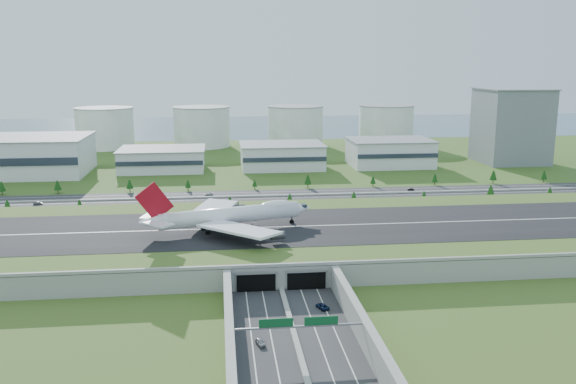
{
  "coord_description": "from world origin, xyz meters",
  "views": [
    {
      "loc": [
        -19.65,
        -243.04,
        75.68
      ],
      "look_at": [
        11.93,
        35.0,
        15.4
      ],
      "focal_mm": 38.0,
      "sensor_mm": 36.0,
      "label": 1
    }
  ],
  "objects": [
    {
      "name": "ground",
      "position": [
        0.0,
        0.0,
        0.0
      ],
      "size": [
        1200.0,
        1200.0,
        0.0
      ],
      "primitive_type": "plane",
      "color": "#344A17",
      "rests_on": "ground"
    },
    {
      "name": "airfield_deck",
      "position": [
        0.0,
        -0.09,
        4.12
      ],
      "size": [
        520.0,
        100.0,
        9.2
      ],
      "color": "gray",
      "rests_on": "ground"
    },
    {
      "name": "underpass_road",
      "position": [
        0.0,
        -99.42,
        3.43
      ],
      "size": [
        38.8,
        120.4,
        8.0
      ],
      "color": "#28282B",
      "rests_on": "ground"
    },
    {
      "name": "sign_gantry_near",
      "position": [
        0.0,
        -95.04,
        6.95
      ],
      "size": [
        38.7,
        0.7,
        9.8
      ],
      "color": "gray",
      "rests_on": "ground"
    },
    {
      "name": "north_expressway",
      "position": [
        0.0,
        95.0,
        0.06
      ],
      "size": [
        560.0,
        36.0,
        0.12
      ],
      "primitive_type": "cube",
      "color": "#28282B",
      "rests_on": "ground"
    },
    {
      "name": "tree_row",
      "position": [
        3.03,
        97.81,
        4.7
      ],
      "size": [
        502.77,
        48.73,
        8.46
      ],
      "color": "#3D2819",
      "rests_on": "ground"
    },
    {
      "name": "hangar_mid_a",
      "position": [
        -60.0,
        190.0,
        7.5
      ],
      "size": [
        58.0,
        42.0,
        15.0
      ],
      "primitive_type": "cube",
      "color": "silver",
      "rests_on": "ground"
    },
    {
      "name": "hangar_mid_b",
      "position": [
        25.0,
        190.0,
        8.5
      ],
      "size": [
        58.0,
        42.0,
        17.0
      ],
      "primitive_type": "cube",
      "color": "silver",
      "rests_on": "ground"
    },
    {
      "name": "hangar_mid_c",
      "position": [
        105.0,
        190.0,
        9.5
      ],
      "size": [
        58.0,
        42.0,
        19.0
      ],
      "primitive_type": "cube",
      "color": "silver",
      "rests_on": "ground"
    },
    {
      "name": "office_tower",
      "position": [
        200.0,
        195.0,
        27.5
      ],
      "size": [
        46.0,
        46.0,
        55.0
      ],
      "primitive_type": "cube",
      "color": "slate",
      "rests_on": "ground"
    },
    {
      "name": "fuel_tank_a",
      "position": [
        -120.0,
        310.0,
        17.5
      ],
      "size": [
        50.0,
        50.0,
        35.0
      ],
      "primitive_type": "cylinder",
      "color": "silver",
      "rests_on": "ground"
    },
    {
      "name": "fuel_tank_b",
      "position": [
        -35.0,
        310.0,
        17.5
      ],
      "size": [
        50.0,
        50.0,
        35.0
      ],
      "primitive_type": "cylinder",
      "color": "silver",
      "rests_on": "ground"
    },
    {
      "name": "fuel_tank_c",
      "position": [
        50.0,
        310.0,
        17.5
      ],
      "size": [
        50.0,
        50.0,
        35.0
      ],
      "primitive_type": "cylinder",
      "color": "silver",
      "rests_on": "ground"
    },
    {
      "name": "fuel_tank_d",
      "position": [
        135.0,
        310.0,
        17.5
      ],
      "size": [
        50.0,
        50.0,
        35.0
      ],
      "primitive_type": "cylinder",
      "color": "silver",
      "rests_on": "ground"
    },
    {
      "name": "bay_water",
      "position": [
        0.0,
        480.0,
        0.03
      ],
      "size": [
        1200.0,
        260.0,
        0.06
      ],
      "primitive_type": "cube",
      "color": "#3B5B71",
      "rests_on": "ground"
    },
    {
      "name": "boeing_747",
      "position": [
        -16.44,
        -2.28,
        14.42
      ],
      "size": [
        71.62,
        66.76,
        22.71
      ],
      "rotation": [
        0.0,
        0.0,
        0.28
      ],
      "color": "white",
      "rests_on": "airfield_deck"
    },
    {
      "name": "car_0",
      "position": [
        -9.82,
        -89.96,
        0.96
      ],
      "size": [
        3.17,
        5.29,
        1.69
      ],
      "primitive_type": "imported",
      "rotation": [
        0.0,
        0.0,
        0.25
      ],
      "color": "#A2A2A7",
      "rests_on": "ground"
    },
    {
      "name": "car_2",
      "position": [
        11.07,
        -67.38,
        0.89
      ],
      "size": [
        4.28,
        6.06,
        1.53
      ],
      "primitive_type": "imported",
      "rotation": [
        0.0,
        0.0,
        3.49
      ],
      "color": "#0B1B3A",
      "rests_on": "ground"
    },
    {
      "name": "car_4",
      "position": [
        -117.37,
        88.77,
        0.98
      ],
      "size": [
        5.32,
        2.93,
        1.71
      ],
      "primitive_type": "imported",
      "rotation": [
        0.0,
        0.0,
        1.76
      ],
      "color": "slate",
      "rests_on": "ground"
    },
    {
      "name": "car_5",
      "position": [
        93.16,
        101.33,
        0.79
      ],
      "size": [
        4.22,
        2.04,
        1.33
      ],
      "primitive_type": "imported",
      "rotation": [
        0.0,
        0.0,
        -1.73
      ],
      "color": "black",
      "rests_on": "ground"
    },
    {
      "name": "car_7",
      "position": [
        -26.48,
        102.29,
        0.84
      ],
      "size": [
        5.05,
        2.29,
        1.44
      ],
      "primitive_type": "imported",
      "rotation": [
        0.0,
        0.0,
        -1.51
      ],
      "color": "silver",
      "rests_on": "ground"
    }
  ]
}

